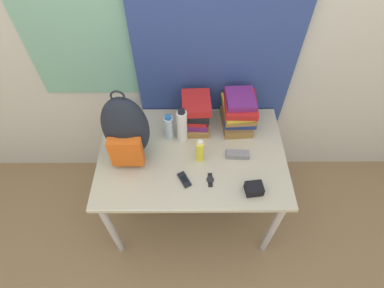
{
  "coord_description": "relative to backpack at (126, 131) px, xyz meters",
  "views": [
    {
      "loc": [
        -0.01,
        -0.77,
        2.37
      ],
      "look_at": [
        0.0,
        0.41,
        0.88
      ],
      "focal_mm": 28.0,
      "sensor_mm": 36.0,
      "label": 1
    }
  ],
  "objects": [
    {
      "name": "wall_back",
      "position": [
        0.39,
        0.49,
        0.24
      ],
      "size": [
        6.0,
        0.06,
        2.5
      ],
      "color": "beige",
      "rests_on": "ground_plane"
    },
    {
      "name": "ground_plane",
      "position": [
        0.4,
        -0.41,
        -1.01
      ],
      "size": [
        12.0,
        12.0,
        0.0
      ],
      "primitive_type": "plane",
      "color": "#8C704C"
    },
    {
      "name": "wristwatch",
      "position": [
        0.51,
        -0.21,
        -0.23
      ],
      "size": [
        0.05,
        0.1,
        0.01
      ],
      "color": "black",
      "rests_on": "desk"
    },
    {
      "name": "book_stack_center",
      "position": [
        0.72,
        0.26,
        -0.11
      ],
      "size": [
        0.23,
        0.29,
        0.26
      ],
      "color": "olive",
      "rests_on": "desk"
    },
    {
      "name": "backpack",
      "position": [
        0.0,
        0.0,
        0.0
      ],
      "size": [
        0.28,
        0.22,
        0.54
      ],
      "color": "#1E232D",
      "rests_on": "desk"
    },
    {
      "name": "sports_bottle",
      "position": [
        0.33,
        0.13,
        -0.1
      ],
      "size": [
        0.07,
        0.07,
        0.27
      ],
      "color": "white",
      "rests_on": "desk"
    },
    {
      "name": "desk",
      "position": [
        0.4,
        -0.0,
        -0.33
      ],
      "size": [
        1.23,
        0.82,
        0.78
      ],
      "color": "#B7B299",
      "rests_on": "ground_plane"
    },
    {
      "name": "water_bottle",
      "position": [
        0.24,
        0.15,
        -0.14
      ],
      "size": [
        0.06,
        0.06,
        0.2
      ],
      "color": "silver",
      "rests_on": "desk"
    },
    {
      "name": "camera_pouch",
      "position": [
        0.76,
        -0.29,
        -0.2
      ],
      "size": [
        0.11,
        0.09,
        0.06
      ],
      "color": "black",
      "rests_on": "desk"
    },
    {
      "name": "curtain_blue",
      "position": [
        0.55,
        0.44,
        0.24
      ],
      "size": [
        1.04,
        0.04,
        2.5
      ],
      "color": "navy",
      "rests_on": "ground_plane"
    },
    {
      "name": "sunglasses_case",
      "position": [
        0.69,
        -0.02,
        -0.21
      ],
      "size": [
        0.15,
        0.06,
        0.04
      ],
      "color": "gray",
      "rests_on": "desk"
    },
    {
      "name": "cell_phone",
      "position": [
        0.35,
        -0.21,
        -0.22
      ],
      "size": [
        0.09,
        0.12,
        0.02
      ],
      "color": "black",
      "rests_on": "desk"
    },
    {
      "name": "sunscreen_bottle",
      "position": [
        0.45,
        -0.04,
        -0.15
      ],
      "size": [
        0.05,
        0.05,
        0.18
      ],
      "color": "yellow",
      "rests_on": "desk"
    },
    {
      "name": "book_stack_left",
      "position": [
        0.42,
        0.26,
        -0.12
      ],
      "size": [
        0.22,
        0.28,
        0.24
      ],
      "color": "olive",
      "rests_on": "desk"
    }
  ]
}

